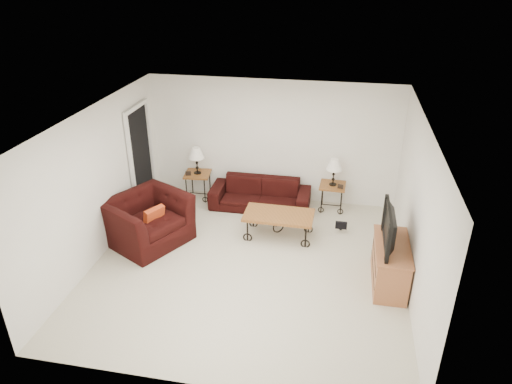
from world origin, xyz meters
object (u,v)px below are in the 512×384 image
armchair (148,220)px  side_table_right (332,197)px  backpack (341,220)px  lamp_right (334,172)px  lamp_left (197,161)px  coffee_table (279,225)px  sofa (260,194)px  side_table_left (198,185)px  tv_stand (390,264)px  television (394,228)px

armchair → side_table_right: bearing=-31.2°
armchair → backpack: (3.35, 1.01, -0.22)m
side_table_right → lamp_right: bearing=0.0°
lamp_left → coffee_table: (1.88, -1.22, -0.61)m
coffee_table → backpack: 1.19m
lamp_left → backpack: lamp_left is taller
lamp_left → lamp_right: 2.77m
sofa → lamp_left: lamp_left is taller
side_table_right → lamp_left: 2.83m
sofa → side_table_right: size_ratio=3.65×
side_table_left → lamp_right: lamp_right is taller
side_table_right → tv_stand: size_ratio=0.47×
side_table_right → television: television is taller
side_table_left → backpack: size_ratio=1.34×
lamp_left → tv_stand: size_ratio=0.49×
sofa → television: 3.23m
sofa → backpack: 1.75m
coffee_table → television: bearing=-29.3°
coffee_table → sofa: bearing=116.8°
lamp_left → coffee_table: 2.32m
sofa → lamp_left: bearing=172.4°
coffee_table → tv_stand: tv_stand is taller
backpack → side_table_left: bearing=-178.2°
armchair → lamp_left: bearing=17.5°
television → backpack: television is taller
side_table_left → lamp_left: 0.56m
sofa → tv_stand: bearing=-41.0°
armchair → tv_stand: armchair is taller
lamp_left → backpack: (2.99, -0.80, -0.63)m
side_table_left → armchair: (-0.36, -1.81, 0.14)m
sofa → backpack: size_ratio=4.74×
sofa → coffee_table: 1.17m
television → lamp_right: bearing=-157.1°
television → backpack: size_ratio=2.45×
side_table_left → side_table_right: (2.77, 0.00, -0.01)m
sofa → television: television is taller
side_table_right → backpack: side_table_right is taller
coffee_table → armchair: 2.32m
side_table_left → lamp_left: bearing=0.0°
coffee_table → armchair: size_ratio=0.94×
side_table_right → backpack: (0.22, -0.80, -0.06)m
lamp_right → side_table_right: bearing=0.0°
lamp_right → tv_stand: bearing=-66.6°
lamp_left → coffee_table: bearing=-33.1°
coffee_table → tv_stand: bearing=-29.0°
television → side_table_left: bearing=-121.2°
side_table_left → backpack: (2.99, -0.80, -0.07)m
coffee_table → lamp_left: bearing=146.9°
side_table_left → tv_stand: size_ratio=0.49×
side_table_right → lamp_left: lamp_left is taller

